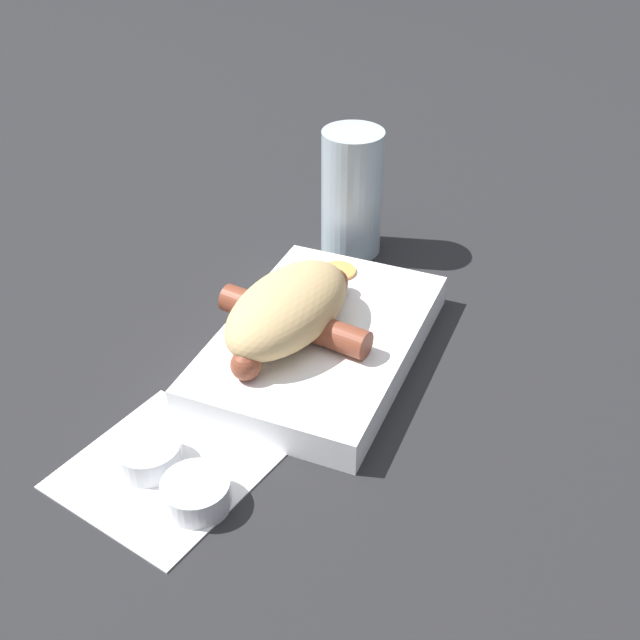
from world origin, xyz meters
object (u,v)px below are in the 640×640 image
condiment_cup_far (196,495)px  sausage (294,321)px  bread_roll (288,308)px  food_tray (320,342)px  drink_glass (352,193)px  condiment_cup_near (149,456)px

condiment_cup_far → sausage: bearing=1.4°
bread_roll → condiment_cup_far: bread_roll is taller
food_tray → condiment_cup_far: 0.20m
condiment_cup_far → drink_glass: size_ratio=0.37×
food_tray → condiment_cup_far: bearing=175.7°
food_tray → drink_glass: 0.21m
condiment_cup_near → condiment_cup_far: (-0.02, -0.05, 0.00)m
condiment_cup_near → condiment_cup_far: 0.06m
sausage → condiment_cup_far: size_ratio=3.34×
bread_roll → drink_glass: bearing=5.4°
food_tray → drink_glass: (0.20, 0.04, 0.05)m
food_tray → bread_roll: bread_roll is taller
food_tray → drink_glass: size_ratio=1.86×
food_tray → condiment_cup_far: (-0.20, 0.02, -0.01)m
condiment_cup_near → food_tray: bearing=-20.8°
food_tray → condiment_cup_near: size_ratio=5.01×
sausage → drink_glass: bearing=6.5°
condiment_cup_near → sausage: bearing=-16.4°
food_tray → condiment_cup_near: (-0.18, 0.07, -0.01)m
bread_roll → condiment_cup_far: size_ratio=3.15×
food_tray → sausage: sausage is taller
bread_roll → condiment_cup_near: bearing=164.5°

